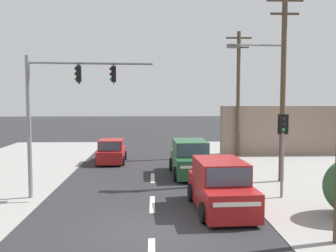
% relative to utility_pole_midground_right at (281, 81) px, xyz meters
% --- Properties ---
extents(ground_plane, '(140.00, 140.00, 0.00)m').
position_rel_utility_pole_midground_right_xyz_m(ground_plane, '(-6.36, -6.91, -5.08)').
color(ground_plane, '#28282B').
extents(lane_dash_mid, '(0.20, 2.40, 0.01)m').
position_rel_utility_pole_midground_right_xyz_m(lane_dash_mid, '(-6.36, -3.91, -5.07)').
color(lane_dash_mid, silver).
rests_on(lane_dash_mid, ground).
extents(lane_dash_far, '(0.20, 2.40, 0.01)m').
position_rel_utility_pole_midground_right_xyz_m(lane_dash_far, '(-6.36, 1.09, -5.07)').
color(lane_dash_far, silver).
rests_on(lane_dash_far, ground).
extents(utility_pole_midground_right, '(3.78, 0.58, 9.43)m').
position_rel_utility_pole_midground_right_xyz_m(utility_pole_midground_right, '(0.00, 0.00, 0.00)').
color(utility_pole_midground_right, '#4C3D2B').
rests_on(utility_pole_midground_right, ground).
extents(utility_pole_background_right, '(1.80, 0.26, 8.81)m').
position_rel_utility_pole_midground_right_xyz_m(utility_pole_background_right, '(-0.32, 8.28, -0.44)').
color(utility_pole_background_right, '#4C3D2B').
rests_on(utility_pole_background_right, ground).
extents(traffic_signal_mast, '(5.27, 0.64, 6.00)m').
position_rel_utility_pole_midground_right_xyz_m(traffic_signal_mast, '(-10.22, -2.67, -0.93)').
color(traffic_signal_mast, slate).
rests_on(traffic_signal_mast, ground).
extents(pedestal_signal_right_kerb, '(0.44, 0.31, 3.56)m').
position_rel_utility_pole_midground_right_xyz_m(pedestal_signal_right_kerb, '(-0.87, -3.15, -2.66)').
color(pedestal_signal_right_kerb, slate).
rests_on(pedestal_signal_right_kerb, ground).
extents(shopfront_wall_far, '(12.00, 1.00, 3.60)m').
position_rel_utility_pole_midground_right_xyz_m(shopfront_wall_far, '(4.64, 9.09, -3.28)').
color(shopfront_wall_far, gray).
rests_on(shopfront_wall_far, ground).
extents(hatchback_oncoming_mid, '(1.80, 3.65, 1.53)m').
position_rel_utility_pole_midground_right_xyz_m(hatchback_oncoming_mid, '(-9.03, 5.93, -4.37)').
color(hatchback_oncoming_mid, maroon).
rests_on(hatchback_oncoming_mid, ground).
extents(suv_receding_far, '(2.26, 4.63, 1.90)m').
position_rel_utility_pole_midground_right_xyz_m(suv_receding_far, '(-3.76, -4.79, -4.19)').
color(suv_receding_far, maroon).
rests_on(suv_receding_far, ground).
extents(suv_crossing_left, '(2.18, 4.59, 1.90)m').
position_rel_utility_pole_midground_right_xyz_m(suv_crossing_left, '(-4.31, 1.84, -4.19)').
color(suv_crossing_left, '#235633').
rests_on(suv_crossing_left, ground).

